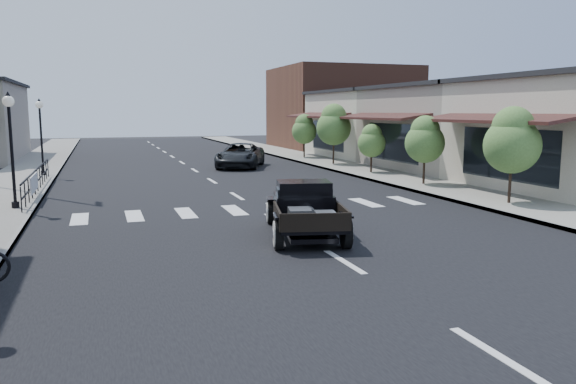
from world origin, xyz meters
name	(u,v)px	position (x,y,z in m)	size (l,w,h in m)	color
ground	(298,234)	(0.00, 0.00, 0.00)	(120.00, 120.00, 0.00)	black
road	(201,174)	(0.00, 15.00, 0.01)	(14.00, 80.00, 0.02)	black
road_markings	(221,187)	(0.00, 10.00, 0.00)	(12.00, 60.00, 0.06)	silver
sidewalk_left	(21,179)	(-8.50, 15.00, 0.07)	(3.00, 80.00, 0.15)	gray
sidewalk_right	(350,168)	(8.50, 15.00, 0.07)	(3.00, 80.00, 0.15)	gray
storefront_mid	(471,129)	(15.00, 13.00, 2.25)	(10.00, 9.00, 4.50)	#9D9384
storefront_far	(392,125)	(15.00, 22.00, 2.25)	(10.00, 9.00, 4.50)	beige
far_building_right	(342,108)	(15.50, 32.00, 3.50)	(11.00, 10.00, 7.00)	brown
railing	(37,178)	(-7.30, 10.00, 0.65)	(0.08, 10.00, 1.00)	black
banner	(34,190)	(-7.22, 8.00, 0.45)	(0.04, 2.20, 0.60)	silver
lamp_post_b	(12,151)	(-7.60, 6.00, 2.01)	(0.36, 0.36, 3.72)	black
lamp_post_c	(41,137)	(-7.60, 16.00, 2.01)	(0.36, 0.36, 3.72)	black
small_tree_a	(511,157)	(8.30, 1.74, 1.73)	(1.89, 1.89, 3.16)	#4A7134
small_tree_b	(425,151)	(8.30, 7.11, 1.56)	(1.69, 1.69, 2.82)	#4A7134
small_tree_c	(371,149)	(8.30, 12.07, 1.34)	(1.42, 1.42, 2.37)	#4A7134
small_tree_d	(334,135)	(8.30, 17.01, 1.86)	(2.05, 2.05, 3.42)	#4A7134
small_tree_e	(304,136)	(8.30, 22.05, 1.55)	(1.69, 1.69, 2.81)	#4A7134
hotrod_pickup	(305,209)	(0.09, -0.26, 0.73)	(1.98, 4.24, 1.47)	black
second_car	(240,156)	(2.81, 17.87, 0.70)	(2.32, 5.03, 1.40)	black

